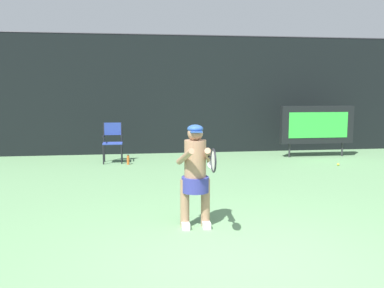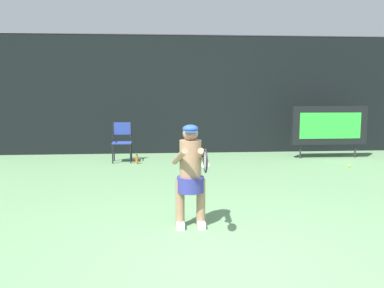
{
  "view_description": "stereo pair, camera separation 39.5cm",
  "coord_description": "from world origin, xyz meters",
  "views": [
    {
      "loc": [
        -1.17,
        -4.45,
        1.96
      ],
      "look_at": [
        -0.18,
        2.52,
        1.05
      ],
      "focal_mm": 38.99,
      "sensor_mm": 36.0,
      "label": 1
    },
    {
      "loc": [
        -0.77,
        -4.5,
        1.96
      ],
      "look_at": [
        -0.18,
        2.52,
        1.05
      ],
      "focal_mm": 38.99,
      "sensor_mm": 36.0,
      "label": 2
    }
  ],
  "objects": [
    {
      "name": "scoreboard",
      "position": [
        4.18,
        7.13,
        0.95
      ],
      "size": [
        2.2,
        0.21,
        1.5
      ],
      "color": "black",
      "rests_on": "ground"
    },
    {
      "name": "tennis_ball_loose",
      "position": [
        4.12,
        5.64,
        0.03
      ],
      "size": [
        0.07,
        0.07,
        0.07
      ],
      "color": "#CCDB3D",
      "rests_on": "ground"
    },
    {
      "name": "tennis_player",
      "position": [
        -0.31,
        1.31,
        0.81
      ],
      "size": [
        0.54,
        0.62,
        1.48
      ],
      "color": "white",
      "rests_on": "ground"
    },
    {
      "name": "backdrop_screen",
      "position": [
        0.0,
        8.5,
        1.81
      ],
      "size": [
        18.0,
        0.12,
        3.66
      ],
      "color": "black",
      "rests_on": "ground"
    },
    {
      "name": "water_bottle",
      "position": [
        -1.33,
        6.58,
        0.12
      ],
      "size": [
        0.07,
        0.07,
        0.27
      ],
      "color": "#CE6126",
      "rests_on": "ground"
    },
    {
      "name": "umpire_chair",
      "position": [
        -1.74,
        6.96,
        0.62
      ],
      "size": [
        0.52,
        0.44,
        1.08
      ],
      "color": "black",
      "rests_on": "ground"
    },
    {
      "name": "tennis_racket",
      "position": [
        -0.17,
        0.71,
        1.07
      ],
      "size": [
        0.03,
        0.6,
        0.31
      ],
      "rotation": [
        0.0,
        0.0,
        -0.25
      ],
      "color": "black"
    },
    {
      "name": "ground",
      "position": [
        0.0,
        -0.19,
        -0.01
      ],
      "size": [
        18.0,
        22.0,
        0.03
      ],
      "color": "#669563"
    }
  ]
}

